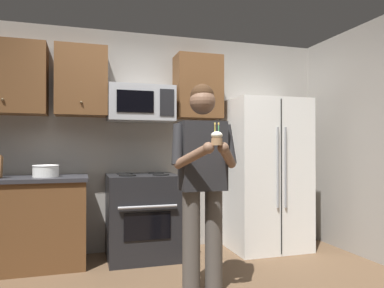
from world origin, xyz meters
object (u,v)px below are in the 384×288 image
refrigerator (266,174)px  bowl_large_white (46,171)px  person (203,174)px  cupcake (217,138)px  microwave (141,104)px  oven_range (142,216)px

refrigerator → bowl_large_white: bearing=179.3°
person → cupcake: person is taller
person → refrigerator: bearing=42.5°
microwave → bowl_large_white: 1.25m
microwave → bowl_large_white: size_ratio=2.81×
microwave → refrigerator: bearing=-6.0°
oven_range → microwave: microwave is taller
person → cupcake: (-0.00, -0.33, 0.30)m
oven_range → bowl_large_white: bowl_large_white is taller
microwave → cupcake: (0.34, -1.55, -0.43)m
oven_range → refrigerator: (1.50, -0.04, 0.44)m
person → bowl_large_white: bearing=140.6°
microwave → cupcake: size_ratio=4.26×
oven_range → bowl_large_white: size_ratio=3.54×
oven_range → cupcake: (0.34, -1.43, 0.83)m
oven_range → microwave: (0.00, 0.12, 1.26)m
bowl_large_white → person: 1.72m
refrigerator → cupcake: size_ratio=10.35×
refrigerator → microwave: bearing=174.0°
refrigerator → oven_range: bearing=178.5°
bowl_large_white → cupcake: size_ratio=1.51×
refrigerator → bowl_large_white: refrigerator is taller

